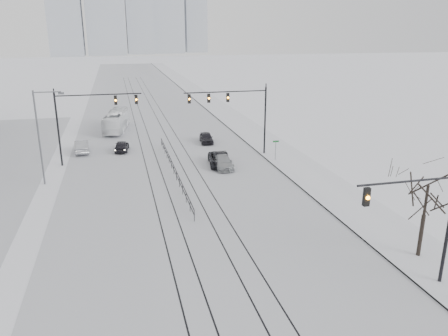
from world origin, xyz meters
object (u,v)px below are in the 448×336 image
bare_tree (427,193)px  sedan_nb_right (223,162)px  traffic_mast_near (426,215)px  sedan_sb_outer (82,147)px  box_truck (117,121)px  sedan_nb_front (220,159)px  sedan_nb_far (206,138)px  sedan_sb_inner (122,146)px

bare_tree → sedan_nb_right: size_ratio=1.35×
traffic_mast_near → sedan_sb_outer: traffic_mast_near is taller
sedan_sb_outer → box_truck: (4.28, 11.46, 0.69)m
sedan_nb_right → sedan_sb_outer: bearing=149.0°
sedan_nb_front → sedan_nb_right: (0.14, -0.94, -0.03)m
traffic_mast_near → bare_tree: bearing=51.2°
sedan_nb_far → sedan_nb_right: bearing=-87.7°
traffic_mast_near → sedan_sb_outer: size_ratio=1.55×
sedan_nb_front → sedan_sb_inner: bearing=146.6°
bare_tree → sedan_sb_outer: 39.60m
sedan_nb_right → box_truck: (-10.85, 21.58, 0.78)m
bare_tree → sedan_nb_front: size_ratio=1.24×
traffic_mast_near → sedan_nb_front: size_ratio=1.42×
traffic_mast_near → sedan_sb_inner: bearing=114.6°
sedan_sb_inner → sedan_nb_front: (10.29, -8.60, 0.03)m
traffic_mast_near → sedan_sb_outer: bearing=120.3°
sedan_sb_inner → box_truck: box_truck is taller
bare_tree → sedan_sb_inner: bearing=120.0°
sedan_nb_front → sedan_nb_right: size_ratio=1.09×
bare_tree → traffic_mast_near: bearing=-128.8°
bare_tree → sedan_nb_far: 34.15m
traffic_mast_near → sedan_nb_right: 25.84m
box_truck → sedan_nb_right: bearing=126.3°
traffic_mast_near → sedan_nb_front: bearing=102.0°
sedan_sb_outer → sedan_nb_right: bearing=142.7°
traffic_mast_near → box_truck: size_ratio=0.68×
sedan_nb_front → box_truck: (-10.72, 20.64, 0.75)m
traffic_mast_near → sedan_nb_front: (-5.49, 25.92, -3.88)m
sedan_sb_outer → sedan_nb_front: sedan_sb_outer is taller
sedan_sb_outer → sedan_sb_inner: bearing=169.6°
bare_tree → sedan_nb_right: bearing=109.5°
traffic_mast_near → sedan_sb_outer: (-20.49, 35.09, -3.82)m
sedan_sb_inner → sedan_sb_outer: bearing=0.1°
bare_tree → sedan_sb_outer: bearing=125.5°
traffic_mast_near → sedan_nb_right: size_ratio=1.55×
sedan_nb_far → box_truck: bearing=142.3°
traffic_mast_near → sedan_nb_right: bearing=102.1°
box_truck → sedan_nb_far: bearing=147.0°
sedan_sb_outer → sedan_nb_right: sedan_sb_outer is taller
bare_tree → sedan_nb_right: (-7.76, 21.97, -3.83)m
sedan_nb_front → sedan_nb_far: 10.25m
bare_tree → box_truck: size_ratio=0.59×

